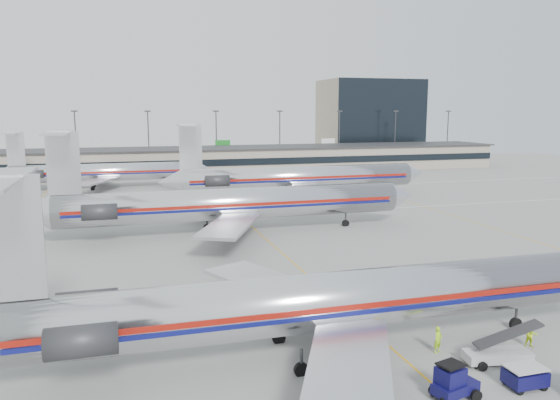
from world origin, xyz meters
name	(u,v)px	position (x,y,z in m)	size (l,w,h in m)	color
ground	(351,313)	(0.00, 0.00, 0.00)	(260.00, 260.00, 0.00)	gray
apron_markings	(308,275)	(0.00, 10.00, 0.01)	(160.00, 0.15, 0.02)	silver
terminal	(190,160)	(0.00, 97.97, 3.16)	(162.00, 17.00, 6.25)	gray
light_mast_row	(183,136)	(0.00, 112.00, 8.58)	(163.60, 0.40, 15.28)	#38383D
distant_building	(369,119)	(62.00, 128.00, 12.50)	(30.00, 20.00, 25.00)	tan
jet_foreground	(320,301)	(-4.76, -5.87, 3.47)	(45.74, 26.93, 11.97)	silver
jet_second_row	(227,204)	(-3.85, 29.46, 3.77)	(49.67, 29.25, 13.00)	silver
jet_third_row	(295,177)	(12.40, 52.72, 3.81)	(47.99, 29.52, 13.12)	silver
jet_back_row	(103,172)	(-19.81, 75.95, 3.29)	(41.42, 25.48, 11.33)	silver
tug_left	(348,392)	(-5.52, -12.11, 0.83)	(2.36, 1.39, 1.82)	#0C0A3C
tug_center	(453,383)	(0.13, -12.93, 0.92)	(2.71, 1.83, 2.02)	#0C0A3C
cart_outer	(525,376)	(4.67, -12.97, 0.64)	(2.12, 1.46, 1.21)	#0C0A3C
belt_loader	(499,353)	(5.21, -10.08, 0.67)	(4.83, 2.06, 2.49)	#A6A6A6
ramp_worker_near	(438,340)	(2.50, -7.74, 0.85)	(0.62, 0.41, 1.70)	#9DDD14
ramp_worker_far	(531,335)	(8.72, -8.73, 0.80)	(0.78, 0.61, 1.61)	#BADC14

